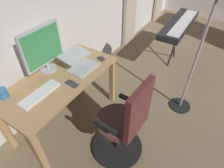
# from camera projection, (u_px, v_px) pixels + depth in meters

# --- Properties ---
(desk) EXTENTS (1.32, 0.63, 0.72)m
(desk) POSITION_uv_depth(u_px,v_px,m) (61.00, 85.00, 2.08)
(desk) COLOR tan
(desk) RESTS_ON ground
(office_chair) EXTENTS (0.56, 0.56, 1.05)m
(office_chair) POSITION_uv_depth(u_px,v_px,m) (124.00, 126.00, 1.85)
(office_chair) COLOR black
(office_chair) RESTS_ON ground
(computer_monitor) EXTENTS (0.49, 0.18, 0.50)m
(computer_monitor) POSITION_uv_depth(u_px,v_px,m) (43.00, 48.00, 1.94)
(computer_monitor) COLOR #B7BCC1
(computer_monitor) RESTS_ON desk
(computer_keyboard) EXTENTS (0.42, 0.13, 0.02)m
(computer_keyboard) POSITION_uv_depth(u_px,v_px,m) (40.00, 94.00, 1.81)
(computer_keyboard) COLOR white
(computer_keyboard) RESTS_ON desk
(laptop) EXTENTS (0.34, 0.35, 0.16)m
(laptop) POSITION_uv_depth(u_px,v_px,m) (80.00, 63.00, 2.12)
(laptop) COLOR #B7BCC1
(laptop) RESTS_ON desk
(computer_mouse) EXTENTS (0.06, 0.10, 0.04)m
(computer_mouse) POSITION_uv_depth(u_px,v_px,m) (101.00, 58.00, 2.26)
(computer_mouse) COLOR #333338
(computer_mouse) RESTS_ON desk
(cell_phone_by_monitor) EXTENTS (0.08, 0.15, 0.01)m
(cell_phone_by_monitor) POSITION_uv_depth(u_px,v_px,m) (72.00, 84.00, 1.93)
(cell_phone_by_monitor) COLOR #333338
(cell_phone_by_monitor) RESTS_ON desk
(mug_coffee) EXTENTS (0.13, 0.09, 0.10)m
(mug_coffee) POSITION_uv_depth(u_px,v_px,m) (2.00, 93.00, 1.76)
(mug_coffee) COLOR teal
(mug_coffee) RESTS_ON desk
(piano_keyboard) EXTENTS (1.25, 0.35, 0.77)m
(piano_keyboard) POSITION_uv_depth(u_px,v_px,m) (179.00, 25.00, 3.06)
(piano_keyboard) COLOR black
(piano_keyboard) RESTS_ON ground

